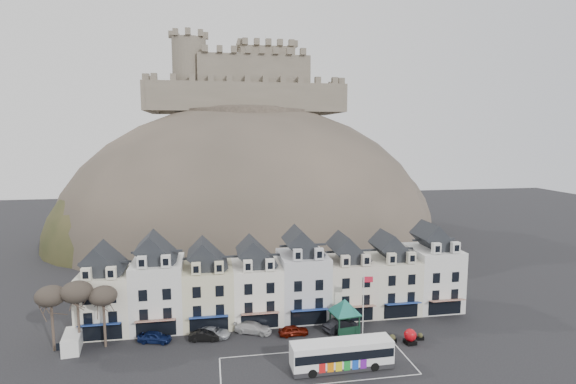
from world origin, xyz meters
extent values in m
plane|color=black|center=(0.00, 0.00, 0.00)|extent=(300.00, 300.00, 0.00)
cube|color=silver|center=(2.00, 1.25, 0.00)|extent=(22.00, 7.50, 0.01)
cube|color=#EFE8CF|center=(-23.80, 16.00, 4.00)|extent=(6.80, 8.00, 8.00)
cube|color=black|center=(-23.80, 16.00, 9.20)|extent=(6.80, 5.76, 2.80)
cube|color=#EFE8CF|center=(-25.30, 12.40, 8.90)|extent=(1.20, 0.80, 1.60)
cube|color=#EFE8CF|center=(-22.30, 12.40, 8.90)|extent=(1.20, 0.80, 1.60)
cube|color=black|center=(-23.80, 11.97, 1.30)|extent=(5.10, 0.06, 2.20)
cube|color=navy|center=(-23.80, 11.30, 2.60)|extent=(5.10, 1.29, 0.43)
cube|color=silver|center=(-17.00, 16.00, 4.60)|extent=(6.80, 8.00, 9.20)
cube|color=black|center=(-17.00, 16.00, 10.40)|extent=(6.80, 5.76, 2.80)
cube|color=silver|center=(-18.50, 12.40, 10.10)|extent=(1.20, 0.80, 1.60)
cube|color=silver|center=(-15.50, 12.40, 10.10)|extent=(1.20, 0.80, 1.60)
cube|color=black|center=(-17.00, 11.97, 1.30)|extent=(5.10, 0.06, 2.20)
cube|color=maroon|center=(-17.00, 11.30, 2.60)|extent=(5.10, 1.29, 0.43)
cube|color=beige|center=(-10.20, 16.00, 4.00)|extent=(6.80, 8.00, 8.00)
cube|color=black|center=(-10.20, 16.00, 9.20)|extent=(6.80, 5.76, 2.80)
cube|color=beige|center=(-11.70, 12.40, 8.90)|extent=(1.20, 0.80, 1.60)
cube|color=beige|center=(-8.70, 12.40, 8.90)|extent=(1.20, 0.80, 1.60)
cube|color=black|center=(-10.20, 11.97, 1.30)|extent=(5.10, 0.06, 2.20)
cube|color=navy|center=(-10.20, 11.30, 2.60)|extent=(5.10, 1.29, 0.43)
cube|color=white|center=(-3.40, 16.00, 4.00)|extent=(6.80, 8.00, 8.00)
cube|color=black|center=(-3.40, 16.00, 9.20)|extent=(6.80, 5.76, 2.80)
cube|color=white|center=(-4.90, 12.40, 8.90)|extent=(1.20, 0.80, 1.60)
cube|color=white|center=(-1.90, 12.40, 8.90)|extent=(1.20, 0.80, 1.60)
cube|color=black|center=(-3.40, 11.97, 1.30)|extent=(5.10, 0.06, 2.20)
cube|color=maroon|center=(-3.40, 11.30, 2.60)|extent=(5.10, 1.29, 0.43)
cube|color=silver|center=(3.40, 16.00, 4.60)|extent=(6.80, 8.00, 9.20)
cube|color=black|center=(3.40, 16.00, 10.40)|extent=(6.80, 5.76, 2.80)
cube|color=silver|center=(1.90, 12.40, 10.10)|extent=(1.20, 0.80, 1.60)
cube|color=silver|center=(4.90, 12.40, 10.10)|extent=(1.20, 0.80, 1.60)
cube|color=black|center=(3.40, 11.97, 1.30)|extent=(5.10, 0.06, 2.20)
cube|color=navy|center=(3.40, 11.30, 2.60)|extent=(5.10, 1.29, 0.43)
cube|color=beige|center=(10.20, 16.00, 4.00)|extent=(6.80, 8.00, 8.00)
cube|color=black|center=(10.20, 16.00, 9.20)|extent=(6.80, 5.76, 2.80)
cube|color=beige|center=(8.70, 12.40, 8.90)|extent=(1.20, 0.80, 1.60)
cube|color=beige|center=(11.70, 12.40, 8.90)|extent=(1.20, 0.80, 1.60)
cube|color=black|center=(10.20, 11.97, 1.30)|extent=(5.10, 0.06, 2.20)
cube|color=maroon|center=(10.20, 11.30, 2.60)|extent=(5.10, 1.29, 0.43)
cube|color=beige|center=(17.00, 16.00, 4.00)|extent=(6.80, 8.00, 8.00)
cube|color=black|center=(17.00, 16.00, 9.20)|extent=(6.80, 5.76, 2.80)
cube|color=beige|center=(15.50, 12.40, 8.90)|extent=(1.20, 0.80, 1.60)
cube|color=beige|center=(18.50, 12.40, 8.90)|extent=(1.20, 0.80, 1.60)
cube|color=black|center=(17.00, 11.97, 1.30)|extent=(5.10, 0.06, 2.20)
cube|color=navy|center=(17.00, 11.30, 2.60)|extent=(5.10, 1.29, 0.43)
cube|color=white|center=(23.80, 16.00, 4.60)|extent=(6.80, 8.00, 9.20)
cube|color=black|center=(23.80, 16.00, 10.40)|extent=(6.80, 5.76, 2.80)
cube|color=white|center=(22.30, 12.40, 10.10)|extent=(1.20, 0.80, 1.60)
cube|color=white|center=(25.30, 12.40, 10.10)|extent=(1.20, 0.80, 1.60)
cube|color=black|center=(23.80, 11.97, 1.30)|extent=(5.10, 0.06, 2.20)
cube|color=maroon|center=(23.80, 11.30, 2.60)|extent=(5.10, 1.29, 0.43)
ellipsoid|color=#3D372F|center=(0.00, 70.00, 0.00)|extent=(96.00, 76.00, 68.00)
ellipsoid|color=#2C3319|center=(-22.00, 64.00, 0.00)|extent=(52.00, 44.00, 42.00)
ellipsoid|color=#3D372F|center=(24.00, 74.00, 0.00)|extent=(56.00, 48.00, 46.00)
ellipsoid|color=#2C3319|center=(-4.00, 56.00, 0.00)|extent=(40.00, 28.00, 28.00)
ellipsoid|color=#3D372F|center=(10.00, 58.00, 0.00)|extent=(36.00, 28.00, 24.00)
cylinder|color=#3D372F|center=(0.00, 70.00, 31.00)|extent=(30.00, 30.00, 3.00)
cube|color=#655C4D|center=(0.00, 66.00, 35.50)|extent=(48.00, 2.20, 7.00)
cube|color=#655C4D|center=(0.00, 86.00, 35.50)|extent=(48.00, 2.20, 7.00)
cube|color=#655C4D|center=(-24.00, 76.00, 35.50)|extent=(2.20, 22.00, 7.00)
cube|color=#655C4D|center=(24.00, 76.00, 35.50)|extent=(2.20, 22.00, 7.00)
cube|color=#655C4D|center=(2.00, 76.00, 41.00)|extent=(28.00, 18.00, 10.00)
cube|color=#655C4D|center=(6.00, 78.00, 42.50)|extent=(14.00, 12.00, 13.00)
cylinder|color=#655C4D|center=(-14.00, 72.00, 41.00)|extent=(8.40, 8.40, 18.00)
cylinder|color=silver|center=(6.00, 78.00, 51.50)|extent=(0.16, 0.16, 5.00)
cylinder|color=#3E3027|center=(-29.00, 10.50, 2.87)|extent=(0.32, 0.32, 5.74)
ellipsoid|color=#383028|center=(-29.00, 10.50, 6.97)|extent=(3.61, 3.61, 2.54)
cylinder|color=#3E3027|center=(-26.00, 10.50, 3.01)|extent=(0.32, 0.32, 6.02)
ellipsoid|color=#383028|center=(-26.00, 10.50, 7.31)|extent=(3.78, 3.78, 2.67)
cylinder|color=#3E3027|center=(-23.00, 10.50, 2.73)|extent=(0.32, 0.32, 5.46)
ellipsoid|color=#383028|center=(-23.00, 10.50, 6.63)|extent=(3.43, 3.43, 2.42)
cube|color=#262628|center=(4.61, 0.23, 0.37)|extent=(11.72, 2.98, 0.53)
cube|color=white|center=(4.61, 0.23, 1.92)|extent=(11.71, 2.93, 2.67)
cube|color=black|center=(4.61, 0.23, 2.07)|extent=(11.48, 3.01, 1.01)
cube|color=white|center=(4.61, 0.23, 3.12)|extent=(11.48, 2.82, 0.26)
cube|color=orange|center=(10.38, 0.37, 2.94)|extent=(0.09, 1.27, 0.30)
cylinder|color=black|center=(8.13, -0.88, 0.48)|extent=(1.02, 0.36, 1.02)
cylinder|color=black|center=(8.07, 1.51, 0.48)|extent=(1.02, 0.36, 1.02)
cylinder|color=black|center=(0.91, -1.06, 0.48)|extent=(1.02, 0.36, 1.02)
cylinder|color=black|center=(0.85, 1.34, 0.48)|extent=(1.02, 0.36, 1.02)
cube|color=#103120|center=(6.14, 10.73, 1.30)|extent=(0.18, 0.18, 2.59)
cube|color=#103120|center=(9.02, 11.16, 1.30)|extent=(0.18, 0.18, 2.59)
cube|color=#103120|center=(6.57, 7.84, 1.30)|extent=(0.18, 0.18, 2.59)
cube|color=#103120|center=(9.46, 8.27, 1.30)|extent=(0.18, 0.18, 2.59)
cube|color=#103120|center=(7.80, 9.50, 2.59)|extent=(4.05, 4.05, 0.13)
cone|color=#145755|center=(7.80, 9.50, 3.56)|extent=(7.07, 7.07, 1.94)
cube|color=black|center=(14.95, 4.56, 0.25)|extent=(1.43, 1.43, 0.50)
sphere|color=#B60A11|center=(14.95, 4.56, 1.15)|extent=(1.57, 1.57, 1.57)
cylinder|color=silver|center=(9.48, 6.98, 4.31)|extent=(0.13, 0.13, 8.62)
cube|color=red|center=(10.07, 6.90, 7.97)|extent=(1.18, 0.19, 0.75)
cube|color=white|center=(-26.81, 10.36, 1.05)|extent=(2.60, 4.83, 2.10)
cube|color=black|center=(-26.81, 10.36, 1.45)|extent=(1.90, 0.33, 0.90)
cube|color=black|center=(12.82, 5.17, 0.28)|extent=(1.24, 0.93, 0.56)
sphere|color=#2C3319|center=(12.82, 5.17, 0.73)|extent=(0.78, 0.78, 0.78)
cube|color=black|center=(16.71, 5.35, 0.23)|extent=(0.98, 0.55, 0.47)
sphere|color=#2C3319|center=(16.71, 5.35, 0.61)|extent=(0.66, 0.66, 0.66)
imported|color=#0D1843|center=(-17.05, 10.60, 0.72)|extent=(4.56, 2.81, 1.45)
imported|color=black|center=(-10.80, 10.00, 0.65)|extent=(4.08, 1.89, 1.29)
imported|color=#B5B8BE|center=(-9.60, 10.87, 0.61)|extent=(4.80, 3.52, 1.23)
imported|color=silver|center=(-4.40, 11.17, 0.73)|extent=(5.43, 3.96, 1.46)
imported|color=#4D0C04|center=(0.80, 9.50, 0.67)|extent=(4.02, 1.77, 1.35)
imported|color=black|center=(7.25, 9.88, 0.79)|extent=(5.08, 3.48, 1.58)
camera|label=1|loc=(-9.73, -45.97, 26.49)|focal=28.00mm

